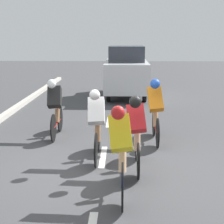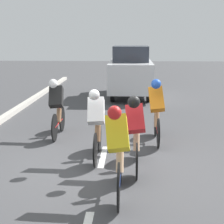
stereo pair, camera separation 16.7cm
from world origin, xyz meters
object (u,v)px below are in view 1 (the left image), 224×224
(cyclist_yellow, at_px, (121,150))
(cyclist_black, at_px, (55,107))
(cyclist_red, at_px, (137,130))
(support_car, at_px, (126,71))
(cyclist_orange, at_px, (155,109))
(cyclist_white, at_px, (97,123))

(cyclist_yellow, xyz_separation_m, cyclist_black, (1.62, -3.48, -0.00))
(cyclist_red, xyz_separation_m, support_car, (0.11, -8.62, 0.27))
(cyclist_yellow, distance_m, cyclist_orange, 3.16)
(cyclist_orange, distance_m, support_car, 6.79)
(cyclist_yellow, xyz_separation_m, cyclist_white, (0.49, -1.78, -0.00))
(cyclist_red, relative_size, cyclist_orange, 0.98)
(cyclist_white, bearing_deg, support_car, -94.72)
(cyclist_orange, bearing_deg, cyclist_white, 45.10)
(cyclist_yellow, distance_m, cyclist_black, 3.84)
(cyclist_yellow, distance_m, support_car, 9.83)
(cyclist_yellow, bearing_deg, cyclist_white, -74.55)
(cyclist_yellow, bearing_deg, cyclist_red, -102.97)
(cyclist_red, xyz_separation_m, cyclist_orange, (-0.50, -1.86, 0.04))
(cyclist_black, relative_size, cyclist_orange, 0.97)
(cyclist_yellow, xyz_separation_m, cyclist_red, (-0.28, -1.20, -0.00))
(cyclist_red, height_order, cyclist_black, cyclist_black)
(cyclist_orange, bearing_deg, cyclist_yellow, 75.67)
(cyclist_orange, xyz_separation_m, support_car, (0.61, -6.76, 0.23))
(cyclist_black, xyz_separation_m, cyclist_white, (-1.13, 1.70, -0.00))
(cyclist_orange, bearing_deg, cyclist_black, -9.98)
(cyclist_red, distance_m, support_car, 8.62)
(cyclist_yellow, xyz_separation_m, support_car, (-0.17, -9.82, 0.27))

